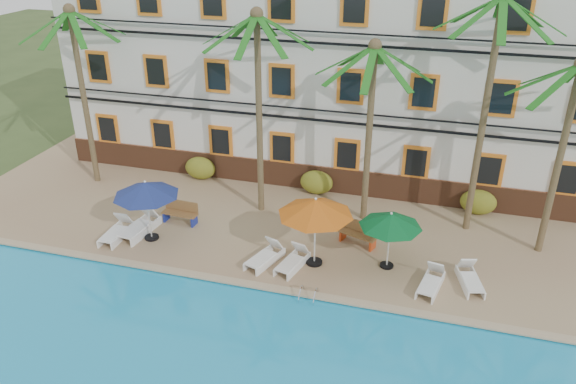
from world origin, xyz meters
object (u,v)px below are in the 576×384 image
(palm_c, at_px, (371,108))
(pool_ladder, at_px, (308,297))
(palm_b, at_px, (258,88))
(lounger_b, at_px, (140,226))
(bench_right, at_px, (359,233))
(lounger_e, at_px, (431,282))
(umbrella_red, at_px, (316,207))
(palm_a, at_px, (80,73))
(palm_e, at_px, (566,132))
(lounger_d, at_px, (293,261))
(lounger_c, at_px, (265,256))
(lounger_a, at_px, (117,231))
(bench_left, at_px, (181,212))
(palm_d, at_px, (489,87))
(umbrella_green, at_px, (391,221))
(umbrella_blue, at_px, (146,189))
(lounger_f, at_px, (470,278))

(palm_c, distance_m, pool_ladder, 7.66)
(palm_b, relative_size, lounger_b, 3.96)
(bench_right, bearing_deg, lounger_e, -37.49)
(palm_c, height_order, umbrella_red, palm_c)
(palm_c, bearing_deg, bench_right, -86.20)
(palm_a, xyz_separation_m, palm_b, (8.47, -0.60, 0.17))
(palm_e, bearing_deg, lounger_d, -157.19)
(palm_c, xyz_separation_m, lounger_c, (-2.93, -4.30, -4.55))
(lounger_c, relative_size, lounger_d, 1.04)
(lounger_a, distance_m, pool_ladder, 8.39)
(lounger_c, height_order, lounger_d, lounger_c)
(palm_b, bearing_deg, lounger_a, -141.44)
(lounger_b, height_order, bench_right, lounger_b)
(umbrella_red, distance_m, lounger_e, 4.68)
(palm_a, distance_m, bench_left, 7.80)
(palm_d, height_order, lounger_e, palm_d)
(palm_e, relative_size, bench_left, 4.85)
(lounger_b, xyz_separation_m, lounger_d, (6.53, -0.65, -0.05))
(lounger_b, relative_size, lounger_c, 1.13)
(palm_e, distance_m, lounger_d, 10.46)
(lounger_c, relative_size, lounger_e, 1.05)
(lounger_b, bearing_deg, umbrella_green, 1.90)
(umbrella_blue, relative_size, lounger_f, 1.41)
(palm_a, bearing_deg, lounger_f, -12.61)
(lounger_d, xyz_separation_m, lounger_e, (4.88, 0.06, -0.00))
(palm_a, height_order, lounger_b, palm_a)
(palm_b, distance_m, pool_ladder, 8.41)
(palm_c, height_order, palm_d, palm_d)
(lounger_a, bearing_deg, umbrella_blue, 12.60)
(palm_d, relative_size, umbrella_green, 4.13)
(bench_left, relative_size, bench_right, 0.97)
(palm_e, height_order, umbrella_red, palm_e)
(umbrella_blue, relative_size, umbrella_red, 0.93)
(palm_d, distance_m, umbrella_green, 6.06)
(palm_d, height_order, pool_ladder, palm_d)
(umbrella_green, bearing_deg, umbrella_red, -168.52)
(bench_left, xyz_separation_m, bench_right, (7.35, 0.35, 0.00))
(lounger_b, bearing_deg, umbrella_blue, -22.65)
(palm_c, height_order, bench_right, palm_c)
(umbrella_green, relative_size, lounger_c, 1.20)
(bench_right, bearing_deg, palm_e, 11.90)
(palm_e, xyz_separation_m, bench_left, (-14.03, -1.75, -4.32))
(palm_a, bearing_deg, palm_e, -2.36)
(palm_e, height_order, bench_left, palm_e)
(lounger_a, bearing_deg, lounger_e, -0.12)
(palm_a, relative_size, pool_ladder, 10.94)
(bench_left, distance_m, bench_right, 7.36)
(palm_a, bearing_deg, pool_ladder, -26.84)
(palm_e, bearing_deg, palm_b, 178.94)
(umbrella_blue, xyz_separation_m, lounger_b, (-0.64, 0.27, -1.84))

